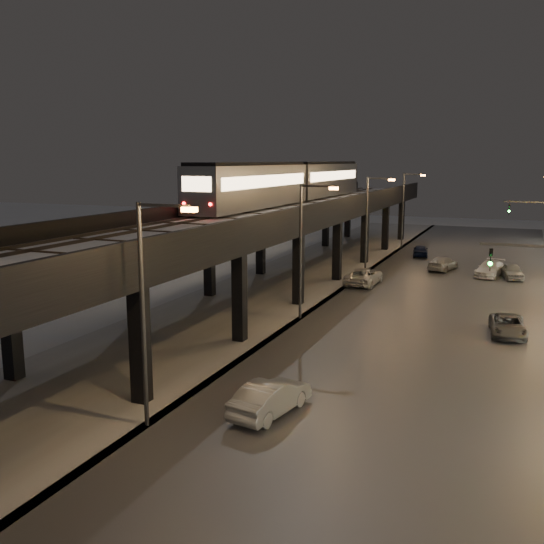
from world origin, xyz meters
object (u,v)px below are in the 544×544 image
(car_far_white, at_px, (420,251))
(car_onc_white, at_px, (490,269))
(subway_train, at_px, (292,181))
(car_mid_silver, at_px, (364,277))
(car_near_white, at_px, (271,399))
(car_onc_red, at_px, (512,272))
(car_onc_dark, at_px, (508,326))
(car_mid_dark, at_px, (443,264))

(car_far_white, relative_size, car_onc_white, 0.80)
(subway_train, bearing_deg, car_mid_silver, -35.19)
(car_near_white, relative_size, car_far_white, 1.15)
(car_onc_red, bearing_deg, car_onc_white, 154.53)
(car_onc_dark, relative_size, car_onc_red, 1.11)
(car_onc_red, bearing_deg, car_mid_silver, -158.29)
(car_near_white, height_order, car_far_white, car_near_white)
(car_far_white, bearing_deg, car_onc_white, 120.68)
(car_mid_silver, distance_m, car_far_white, 17.59)
(car_near_white, relative_size, car_onc_dark, 1.00)
(subway_train, relative_size, car_far_white, 9.94)
(car_far_white, distance_m, car_onc_white, 12.08)
(car_near_white, bearing_deg, car_mid_dark, -83.34)
(car_mid_silver, distance_m, car_mid_dark, 11.09)
(car_near_white, distance_m, car_far_white, 45.24)
(car_far_white, distance_m, car_onc_dark, 30.65)
(car_mid_silver, xyz_separation_m, car_onc_white, (9.75, 8.18, -0.04))
(subway_train, xyz_separation_m, car_onc_white, (18.71, 1.86, -7.80))
(car_onc_dark, bearing_deg, car_onc_red, 84.48)
(car_mid_silver, xyz_separation_m, car_onc_dark, (11.84, -11.57, -0.12))
(car_onc_red, bearing_deg, car_far_white, 122.88)
(car_onc_white, relative_size, car_onc_red, 1.21)
(car_near_white, height_order, car_onc_white, car_near_white)
(subway_train, bearing_deg, car_near_white, -70.66)
(car_mid_silver, relative_size, car_onc_white, 1.10)
(subway_train, distance_m, car_mid_dark, 16.69)
(subway_train, xyz_separation_m, car_far_white, (10.99, 11.15, -7.84))
(car_mid_silver, bearing_deg, subway_train, -34.27)
(car_mid_silver, bearing_deg, car_onc_red, -145.61)
(subway_train, bearing_deg, car_onc_red, 3.86)
(car_mid_dark, bearing_deg, car_near_white, 99.98)
(car_mid_silver, distance_m, car_onc_white, 12.73)
(car_mid_dark, bearing_deg, car_far_white, -53.02)
(car_mid_dark, bearing_deg, car_onc_red, 176.14)
(car_onc_white, bearing_deg, car_mid_silver, -129.67)
(subway_train, height_order, car_onc_white, subway_train)
(car_onc_dark, distance_m, car_onc_red, 19.28)
(subway_train, xyz_separation_m, car_mid_dark, (14.35, 3.37, -7.84))
(car_mid_silver, bearing_deg, car_onc_white, -139.08)
(car_far_white, xyz_separation_m, car_onc_white, (7.72, -9.29, 0.04))
(car_onc_red, bearing_deg, subway_train, 172.10)
(subway_train, height_order, car_onc_dark, subway_train)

